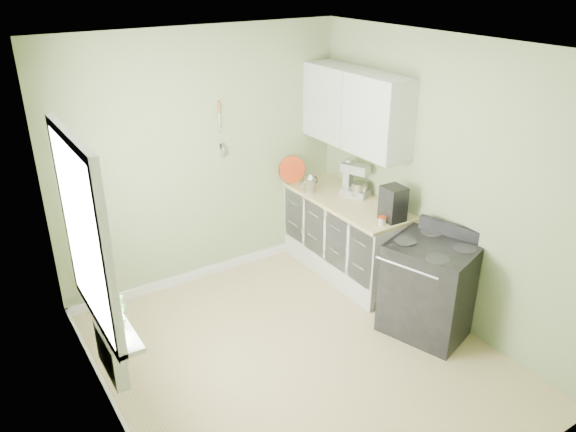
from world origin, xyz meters
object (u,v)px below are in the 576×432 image
stove (429,288)px  kettle (310,183)px  stand_mixer (355,181)px  coffee_maker (393,204)px

stove → kettle: size_ratio=5.05×
stand_mixer → coffee_maker: (-0.09, -0.71, -0.00)m
stove → kettle: kettle is taller
stove → stand_mixer: (0.14, 1.33, 0.61)m
stand_mixer → kettle: (-0.35, 0.34, -0.06)m
stove → stand_mixer: bearing=83.9°
stand_mixer → stove: bearing=-96.1°
stove → stand_mixer: stand_mixer is taller
stand_mixer → coffee_maker: size_ratio=1.13×
stand_mixer → kettle: 0.49m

